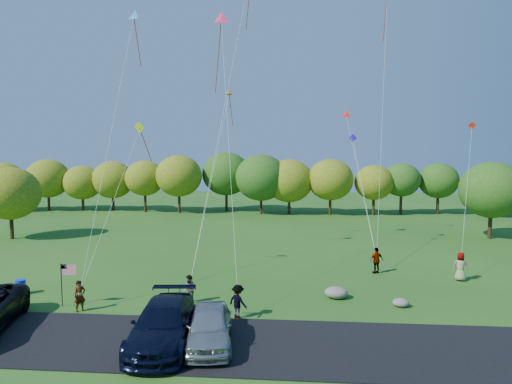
{
  "coord_description": "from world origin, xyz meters",
  "views": [
    {
      "loc": [
        5.11,
        -23.25,
        8.58
      ],
      "look_at": [
        2.65,
        6.0,
        5.85
      ],
      "focal_mm": 32.0,
      "sensor_mm": 36.0,
      "label": 1
    }
  ],
  "objects_px": {
    "trash_barrel": "(21,287)",
    "minivan_silver": "(209,326)",
    "minivan_navy": "(163,324)",
    "flyer_c": "(238,302)",
    "flyer_a": "(80,296)",
    "flyer_b": "(190,289)",
    "flyer_d": "(377,260)",
    "flyer_e": "(461,267)"
  },
  "relations": [
    {
      "from": "flyer_b",
      "to": "flyer_d",
      "type": "height_order",
      "value": "flyer_d"
    },
    {
      "from": "minivan_silver",
      "to": "flyer_e",
      "type": "distance_m",
      "value": 18.41
    },
    {
      "from": "flyer_a",
      "to": "flyer_d",
      "type": "bearing_deg",
      "value": -17.62
    },
    {
      "from": "flyer_b",
      "to": "flyer_c",
      "type": "height_order",
      "value": "flyer_c"
    },
    {
      "from": "flyer_a",
      "to": "flyer_c",
      "type": "distance_m",
      "value": 8.51
    },
    {
      "from": "minivan_silver",
      "to": "flyer_a",
      "type": "relative_size",
      "value": 2.9
    },
    {
      "from": "minivan_silver",
      "to": "flyer_d",
      "type": "height_order",
      "value": "flyer_d"
    },
    {
      "from": "minivan_silver",
      "to": "flyer_b",
      "type": "height_order",
      "value": "minivan_silver"
    },
    {
      "from": "minivan_silver",
      "to": "flyer_b",
      "type": "distance_m",
      "value": 5.84
    },
    {
      "from": "flyer_e",
      "to": "trash_barrel",
      "type": "relative_size",
      "value": 2.15
    },
    {
      "from": "flyer_c",
      "to": "trash_barrel",
      "type": "distance_m",
      "value": 13.66
    },
    {
      "from": "minivan_silver",
      "to": "trash_barrel",
      "type": "distance_m",
      "value": 13.97
    },
    {
      "from": "flyer_d",
      "to": "trash_barrel",
      "type": "bearing_deg",
      "value": -9.83
    },
    {
      "from": "minivan_navy",
      "to": "minivan_silver",
      "type": "distance_m",
      "value": 2.03
    },
    {
      "from": "minivan_navy",
      "to": "flyer_d",
      "type": "bearing_deg",
      "value": 42.96
    },
    {
      "from": "minivan_silver",
      "to": "flyer_d",
      "type": "bearing_deg",
      "value": 45.08
    },
    {
      "from": "minivan_navy",
      "to": "trash_barrel",
      "type": "height_order",
      "value": "minivan_navy"
    },
    {
      "from": "flyer_c",
      "to": "trash_barrel",
      "type": "height_order",
      "value": "flyer_c"
    },
    {
      "from": "minivan_navy",
      "to": "flyer_d",
      "type": "relative_size",
      "value": 3.41
    },
    {
      "from": "flyer_e",
      "to": "trash_barrel",
      "type": "height_order",
      "value": "flyer_e"
    },
    {
      "from": "flyer_a",
      "to": "flyer_d",
      "type": "xyz_separation_m",
      "value": [
        17.07,
        8.97,
        0.07
      ]
    },
    {
      "from": "flyer_b",
      "to": "flyer_e",
      "type": "bearing_deg",
      "value": 59.74
    },
    {
      "from": "flyer_a",
      "to": "flyer_e",
      "type": "bearing_deg",
      "value": -26.56
    },
    {
      "from": "minivan_navy",
      "to": "trash_barrel",
      "type": "relative_size",
      "value": 7.09
    },
    {
      "from": "flyer_c",
      "to": "minivan_silver",
      "type": "bearing_deg",
      "value": 109.36
    },
    {
      "from": "flyer_a",
      "to": "flyer_c",
      "type": "relative_size",
      "value": 0.96
    },
    {
      "from": "minivan_silver",
      "to": "trash_barrel",
      "type": "bearing_deg",
      "value": 145.55
    },
    {
      "from": "minivan_navy",
      "to": "flyer_a",
      "type": "height_order",
      "value": "minivan_navy"
    },
    {
      "from": "trash_barrel",
      "to": "minivan_silver",
      "type": "bearing_deg",
      "value": -26.15
    },
    {
      "from": "minivan_navy",
      "to": "minivan_silver",
      "type": "bearing_deg",
      "value": -3.3
    },
    {
      "from": "flyer_b",
      "to": "trash_barrel",
      "type": "xyz_separation_m",
      "value": [
        -10.39,
        0.72,
        -0.36
      ]
    },
    {
      "from": "minivan_navy",
      "to": "flyer_c",
      "type": "relative_size",
      "value": 3.58
    },
    {
      "from": "flyer_a",
      "to": "flyer_c",
      "type": "height_order",
      "value": "flyer_c"
    },
    {
      "from": "flyer_e",
      "to": "minivan_silver",
      "type": "bearing_deg",
      "value": 55.81
    },
    {
      "from": "minivan_navy",
      "to": "trash_barrel",
      "type": "distance_m",
      "value": 12.21
    },
    {
      "from": "flyer_d",
      "to": "flyer_e",
      "type": "distance_m",
      "value": 5.35
    },
    {
      "from": "minivan_navy",
      "to": "flyer_b",
      "type": "relative_size",
      "value": 3.9
    },
    {
      "from": "flyer_a",
      "to": "trash_barrel",
      "type": "height_order",
      "value": "flyer_a"
    },
    {
      "from": "minivan_navy",
      "to": "trash_barrel",
      "type": "bearing_deg",
      "value": 144.3
    },
    {
      "from": "minivan_navy",
      "to": "flyer_d",
      "type": "xyz_separation_m",
      "value": [
        11.44,
        12.72,
        -0.05
      ]
    },
    {
      "from": "flyer_b",
      "to": "flyer_d",
      "type": "distance_m",
      "value": 13.62
    },
    {
      "from": "minivan_navy",
      "to": "flyer_c",
      "type": "bearing_deg",
      "value": 45.41
    }
  ]
}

